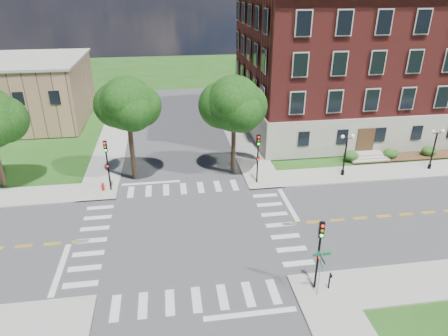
{
  "coord_description": "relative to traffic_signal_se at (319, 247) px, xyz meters",
  "views": [
    {
      "loc": [
        -1.05,
        -25.69,
        17.51
      ],
      "look_at": [
        3.4,
        4.4,
        3.2
      ],
      "focal_mm": 32.0,
      "sensor_mm": 36.0,
      "label": 1
    }
  ],
  "objects": [
    {
      "name": "road_ns",
      "position": [
        -7.39,
        7.33,
        -3.18
      ],
      "size": [
        12.0,
        90.0,
        0.01
      ],
      "primitive_type": "cube",
      "color": "#3D3D3F",
      "rests_on": "ground"
    },
    {
      "name": "sidewalk_nw",
      "position": [
        -22.77,
        22.7,
        -3.13
      ],
      "size": [
        34.0,
        34.0,
        0.12
      ],
      "color": "#9E9B93",
      "rests_on": "ground"
    },
    {
      "name": "road_ew",
      "position": [
        -7.39,
        7.33,
        -3.18
      ],
      "size": [
        90.0,
        12.0,
        0.01
      ],
      "primitive_type": "cube",
      "color": "#3D3D3F",
      "rests_on": "ground"
    },
    {
      "name": "twin_lamp_east",
      "position": [
        17.68,
        15.03,
        -0.66
      ],
      "size": [
        1.36,
        0.36,
        4.23
      ],
      "color": "black",
      "rests_on": "ground"
    },
    {
      "name": "shrub_row",
      "position": [
        19.61,
        18.13,
        -3.19
      ],
      "size": [
        18.0,
        2.0,
        1.3
      ],
      "primitive_type": null,
      "color": "#1A4818",
      "rests_on": "ground"
    },
    {
      "name": "fire_hydrant",
      "position": [
        -14.68,
        15.11,
        -2.72
      ],
      "size": [
        0.35,
        0.35,
        0.75
      ],
      "color": "#B80E11",
      "rests_on": "ground"
    },
    {
      "name": "sidewalk_ne",
      "position": [
        7.98,
        22.7,
        -3.13
      ],
      "size": [
        34.0,
        34.0,
        0.12
      ],
      "color": "#9E9B93",
      "rests_on": "ground"
    },
    {
      "name": "twin_lamp_west",
      "position": [
        8.31,
        14.93,
        -0.66
      ],
      "size": [
        1.36,
        0.36,
        4.23
      ],
      "color": "black",
      "rests_on": "ground"
    },
    {
      "name": "street_sign_pole",
      "position": [
        -0.05,
        -0.58,
        -0.88
      ],
      "size": [
        1.1,
        1.1,
        3.1
      ],
      "color": "gray",
      "rests_on": "ground"
    },
    {
      "name": "crosswalk_east",
      "position": [
        -0.19,
        7.33,
        -3.19
      ],
      "size": [
        2.2,
        10.2,
        0.02
      ],
      "primitive_type": null,
      "color": "silver",
      "rests_on": "ground"
    },
    {
      "name": "traffic_signal_se",
      "position": [
        0.0,
        0.0,
        0.0
      ],
      "size": [
        0.36,
        0.4,
        4.8
      ],
      "color": "black",
      "rests_on": "ground"
    },
    {
      "name": "traffic_signal_ne",
      "position": [
        -0.42,
        14.58,
        0.0
      ],
      "size": [
        0.36,
        0.42,
        4.8
      ],
      "color": "black",
      "rests_on": "ground"
    },
    {
      "name": "main_building",
      "position": [
        16.6,
        29.32,
        5.15
      ],
      "size": [
        30.6,
        22.4,
        16.5
      ],
      "color": "beige",
      "rests_on": "ground"
    },
    {
      "name": "secondary_building",
      "position": [
        -29.39,
        37.33,
        1.09
      ],
      "size": [
        20.4,
        15.4,
        8.3
      ],
      "color": "#9E7857",
      "rests_on": "ground"
    },
    {
      "name": "tree_d",
      "position": [
        -2.25,
        17.28,
        3.92
      ],
      "size": [
        5.27,
        5.27,
        9.65
      ],
      "color": "black",
      "rests_on": "ground"
    },
    {
      "name": "tree_c",
      "position": [
        -11.98,
        17.4,
        4.31
      ],
      "size": [
        4.91,
        4.91,
        9.87
      ],
      "color": "black",
      "rests_on": "ground"
    },
    {
      "name": "stop_bar_east",
      "position": [
        1.41,
        10.33,
        -3.19
      ],
      "size": [
        0.4,
        5.5,
        0.0
      ],
      "primitive_type": "cube",
      "color": "silver",
      "rests_on": "ground"
    },
    {
      "name": "traffic_signal_nw",
      "position": [
        -14.0,
        15.07,
        0.0
      ],
      "size": [
        0.36,
        0.42,
        4.8
      ],
      "color": "black",
      "rests_on": "ground"
    },
    {
      "name": "ground",
      "position": [
        -7.39,
        7.33,
        -3.19
      ],
      "size": [
        160.0,
        160.0,
        0.0
      ],
      "primitive_type": "plane",
      "color": "#254914",
      "rests_on": "ground"
    },
    {
      "name": "push_button_post",
      "position": [
        0.83,
        -0.22,
        -2.39
      ],
      "size": [
        0.14,
        0.21,
        1.2
      ],
      "color": "black",
      "rests_on": "ground"
    }
  ]
}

